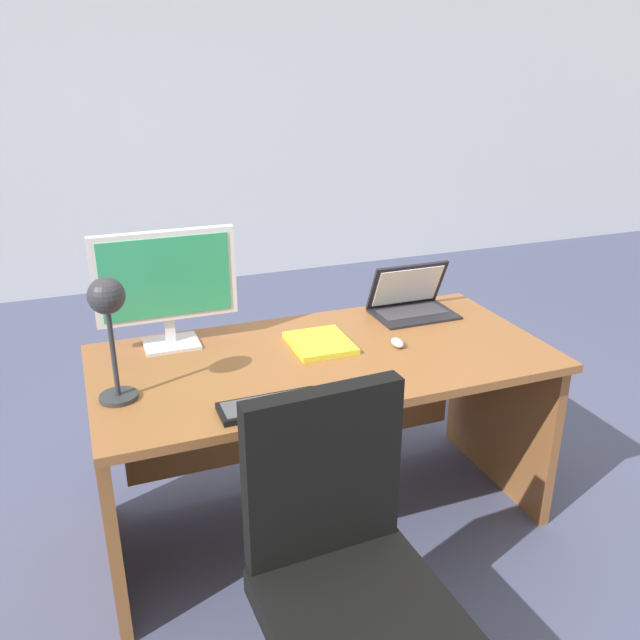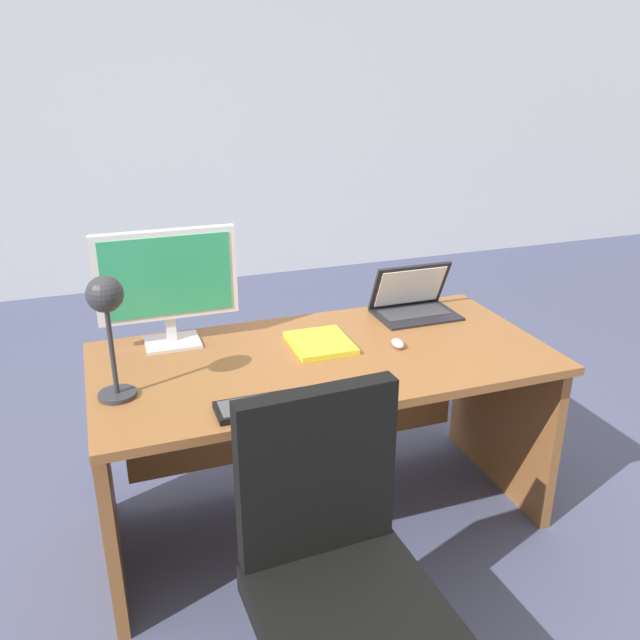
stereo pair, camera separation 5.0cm
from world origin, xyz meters
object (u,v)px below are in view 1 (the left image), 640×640
object	(u,v)px
laptop	(410,298)
desk_lamp	(108,313)
monitor	(166,281)
keyboard	(271,405)
book	(320,343)
desk	(319,401)
office_chair	(347,605)
mouse	(397,343)

from	to	relation	value
laptop	desk_lamp	xyz separation A→B (m)	(-1.21, -0.37, 0.23)
monitor	keyboard	bearing A→B (deg)	-70.67
monitor	book	distance (m)	0.61
monitor	desk	bearing A→B (deg)	-24.55
desk	book	bearing A→B (deg)	61.21
keyboard	book	bearing A→B (deg)	51.37
desk_lamp	book	world-z (taller)	desk_lamp
desk	office_chair	distance (m)	0.89
mouse	office_chair	xyz separation A→B (m)	(-0.53, -0.77, -0.36)
desk_lamp	book	bearing A→B (deg)	13.96
laptop	keyboard	distance (m)	0.98
keyboard	mouse	bearing A→B (deg)	25.72
laptop	keyboard	bearing A→B (deg)	-143.63
desk	desk_lamp	xyz separation A→B (m)	(-0.72, -0.15, 0.52)
office_chair	book	bearing A→B (deg)	73.47
desk_lamp	book	xyz separation A→B (m)	(0.74, 0.18, -0.29)
desk	mouse	distance (m)	0.37
desk	desk_lamp	size ratio (longest dim) A/B	4.00
laptop	book	distance (m)	0.52
desk	office_chair	xyz separation A→B (m)	(-0.24, -0.85, -0.12)
monitor	laptop	distance (m)	1.01
monitor	keyboard	size ratio (longest dim) A/B	1.60
desk	office_chair	bearing A→B (deg)	-106.08
monitor	office_chair	xyz separation A→B (m)	(0.26, -1.08, -0.60)
monitor	laptop	xyz separation A→B (m)	(0.99, -0.01, -0.19)
mouse	office_chair	world-z (taller)	office_chair
laptop	office_chair	size ratio (longest dim) A/B	0.35
desk_lamp	office_chair	world-z (taller)	desk_lamp
laptop	desk	bearing A→B (deg)	-155.94
desk	office_chair	size ratio (longest dim) A/B	1.73
desk	laptop	distance (m)	0.61
mouse	laptop	bearing A→B (deg)	55.05
book	monitor	bearing A→B (deg)	158.87
desk	book	distance (m)	0.23
desk	keyboard	xyz separation A→B (m)	(-0.29, -0.36, 0.23)
desk_lamp	desk	bearing A→B (deg)	12.07
desk	monitor	bearing A→B (deg)	155.45
laptop	book	xyz separation A→B (m)	(-0.48, -0.19, -0.05)
desk	desk_lamp	distance (m)	0.90
desk	mouse	world-z (taller)	mouse
keyboard	mouse	distance (m)	0.64
mouse	desk_lamp	xyz separation A→B (m)	(-1.00, -0.07, 0.28)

